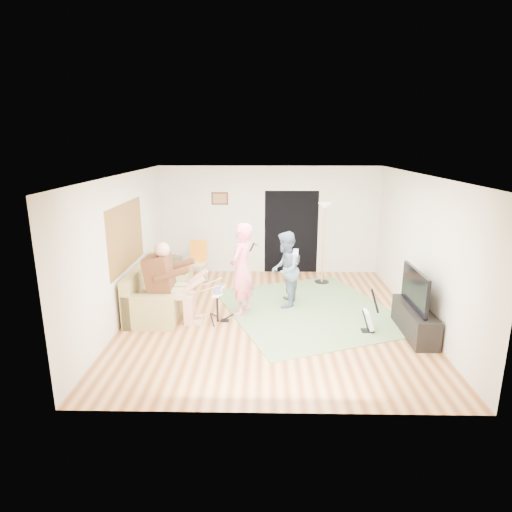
{
  "coord_description": "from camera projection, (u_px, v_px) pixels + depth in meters",
  "views": [
    {
      "loc": [
        -0.13,
        -7.65,
        3.28
      ],
      "look_at": [
        -0.29,
        0.3,
        1.14
      ],
      "focal_mm": 30.0,
      "sensor_mm": 36.0,
      "label": 1
    }
  ],
  "objects": [
    {
      "name": "ceiling",
      "position": [
        272.0,
        175.0,
        7.53
      ],
      "size": [
        6.0,
        6.0,
        0.0
      ],
      "primitive_type": "plane",
      "rotation": [
        3.14,
        0.0,
        0.0
      ],
      "color": "white",
      "rests_on": "walls"
    },
    {
      "name": "dining_chair",
      "position": [
        197.0,
        268.0,
        10.23
      ],
      "size": [
        0.51,
        0.53,
        1.0
      ],
      "rotation": [
        0.0,
        0.0,
        -0.22
      ],
      "color": "beige",
      "rests_on": "floor"
    },
    {
      "name": "torchiere_lamp",
      "position": [
        324.0,
        229.0,
        9.91
      ],
      "size": [
        0.34,
        0.34,
        1.91
      ],
      "color": "black",
      "rests_on": "floor"
    },
    {
      "name": "drummer",
      "position": [
        171.0,
        291.0,
        7.91
      ],
      "size": [
        0.99,
        0.55,
        1.53
      ],
      "color": "#552E17",
      "rests_on": "sofa"
    },
    {
      "name": "walls",
      "position": [
        271.0,
        249.0,
        7.88
      ],
      "size": [
        5.5,
        6.0,
        2.7
      ],
      "primitive_type": null,
      "color": "beige",
      "rests_on": "floor"
    },
    {
      "name": "tv_cabinet",
      "position": [
        415.0,
        321.0,
        7.45
      ],
      "size": [
        0.4,
        1.4,
        0.5
      ],
      "primitive_type": "cube",
      "color": "black",
      "rests_on": "floor"
    },
    {
      "name": "floor",
      "position": [
        271.0,
        317.0,
        8.23
      ],
      "size": [
        6.0,
        6.0,
        0.0
      ],
      "primitive_type": "plane",
      "color": "brown",
      "rests_on": "ground"
    },
    {
      "name": "guitarist",
      "position": [
        285.0,
        270.0,
        8.62
      ],
      "size": [
        0.71,
        0.84,
        1.55
      ],
      "primitive_type": "imported",
      "rotation": [
        0.0,
        0.0,
        -1.74
      ],
      "color": "slate",
      "rests_on": "floor"
    },
    {
      "name": "drum_kit",
      "position": [
        217.0,
        307.0,
        7.97
      ],
      "size": [
        0.36,
        0.64,
        0.66
      ],
      "color": "black",
      "rests_on": "floor"
    },
    {
      "name": "microphone",
      "position": [
        252.0,
        247.0,
        8.08
      ],
      "size": [
        0.06,
        0.06,
        0.24
      ],
      "primitive_type": null,
      "color": "black",
      "rests_on": "singer"
    },
    {
      "name": "sofa",
      "position": [
        157.0,
        294.0,
        8.62
      ],
      "size": [
        0.92,
        2.24,
        0.91
      ],
      "color": "#9F8E4F",
      "rests_on": "floor"
    },
    {
      "name": "window_blinds",
      "position": [
        126.0,
        236.0,
        8.07
      ],
      "size": [
        0.0,
        2.05,
        2.05
      ],
      "primitive_type": "plane",
      "rotation": [
        1.57,
        0.0,
        1.57
      ],
      "color": "olive",
      "rests_on": "walls"
    },
    {
      "name": "doorway",
      "position": [
        291.0,
        232.0,
        10.83
      ],
      "size": [
        2.1,
        0.0,
        2.1
      ],
      "primitive_type": "plane",
      "rotation": [
        1.57,
        0.0,
        0.0
      ],
      "color": "black",
      "rests_on": "walls"
    },
    {
      "name": "area_rug",
      "position": [
        309.0,
        310.0,
        8.59
      ],
      "size": [
        4.09,
        4.34,
        0.02
      ],
      "primitive_type": "cube",
      "rotation": [
        0.0,
        0.0,
        0.37
      ],
      "color": "#5C794A",
      "rests_on": "floor"
    },
    {
      "name": "guitar_held",
      "position": [
        296.0,
        256.0,
        8.55
      ],
      "size": [
        0.18,
        0.61,
        0.26
      ],
      "primitive_type": null,
      "rotation": [
        0.0,
        0.0,
        -0.11
      ],
      "color": "silver",
      "rests_on": "guitarist"
    },
    {
      "name": "singer",
      "position": [
        242.0,
        269.0,
        8.2
      ],
      "size": [
        0.64,
        0.77,
        1.8
      ],
      "primitive_type": "imported",
      "rotation": [
        0.0,
        0.0,
        -1.95
      ],
      "color": "pink",
      "rests_on": "floor"
    },
    {
      "name": "guitar_spare",
      "position": [
        369.0,
        320.0,
        7.54
      ],
      "size": [
        0.29,
        0.26,
        0.81
      ],
      "color": "black",
      "rests_on": "floor"
    },
    {
      "name": "television",
      "position": [
        415.0,
        288.0,
        7.29
      ],
      "size": [
        0.06,
        1.18,
        0.66
      ],
      "primitive_type": "cube",
      "color": "black",
      "rests_on": "tv_cabinet"
    },
    {
      "name": "picture_frame",
      "position": [
        220.0,
        199.0,
        10.65
      ],
      "size": [
        0.42,
        0.03,
        0.32
      ],
      "primitive_type": "cube",
      "color": "#3F2314",
      "rests_on": "walls"
    }
  ]
}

